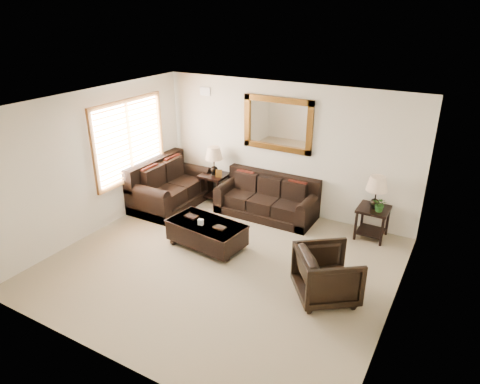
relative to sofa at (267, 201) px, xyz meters
The scene contains 11 objects.
room 2.35m from the sofa, 85.41° to the right, with size 5.51×5.01×2.71m.
window 3.06m from the sofa, 154.75° to the right, with size 0.07×1.96×1.66m.
mirror 1.59m from the sofa, 90.00° to the left, with size 1.50×0.06×1.10m.
air_vent 2.71m from the sofa, 167.43° to the left, with size 0.25×0.02×0.18m, color #999999.
sofa is the anchor object (origin of this frame).
loveseat 2.19m from the sofa, 163.69° to the right, with size 1.05×1.77×1.00m.
end_table_left 1.45m from the sofa, behind, with size 0.56×0.56×1.24m.
end_table_right 2.20m from the sofa, ahead, with size 0.56×0.56×1.23m.
coffee_table 1.75m from the sofa, 102.44° to the right, with size 1.45×0.89×0.58m.
armchair 2.90m from the sofa, 46.28° to the right, with size 0.85×0.79×0.87m, color black.
potted_plant 2.30m from the sofa, ahead, with size 0.25×0.28×0.22m, color #24541D.
Camera 1 is at (3.32, -5.23, 4.02)m, focal length 32.00 mm.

